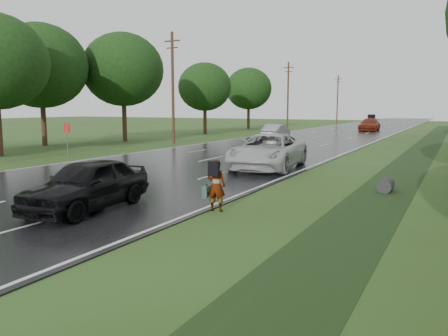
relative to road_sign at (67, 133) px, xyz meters
name	(u,v)px	position (x,y,z in m)	size (l,w,h in m)	color
road	(330,135)	(8.50, 33.00, -1.62)	(14.00, 180.00, 0.04)	black
edge_stripe_east	(388,136)	(15.25, 33.00, -1.60)	(0.12, 180.00, 0.01)	silver
edge_stripe_west	(278,133)	(1.75, 33.00, -1.60)	(0.12, 180.00, 0.01)	silver
center_line	(330,134)	(8.50, 33.00, -1.60)	(0.12, 180.00, 0.01)	silver
drainage_ditch	(409,165)	(20.00, 6.71, -1.61)	(2.20, 120.00, 0.56)	#1E3012
road_sign	(67,133)	(0.00, 0.00, 0.00)	(0.50, 0.06, 2.30)	slate
utility_pole_mid	(173,86)	(-0.70, 13.00, 3.55)	(1.60, 0.26, 10.00)	#382717
utility_pole_far	(288,95)	(-0.70, 43.00, 3.55)	(1.60, 0.26, 10.00)	#382717
utility_pole_distant	(337,98)	(-0.70, 73.00, 3.55)	(1.60, 0.26, 10.00)	#382717
tree_west_c	(123,70)	(-6.50, 13.00, 5.27)	(7.80, 7.80, 10.43)	#382717
tree_west_d	(205,87)	(-5.70, 27.00, 4.18)	(6.60, 6.60, 8.80)	#382717
tree_west_e	(41,66)	(-9.50, 6.00, 5.19)	(8.00, 8.00, 10.44)	#382717
tree_west_f	(249,89)	(-6.30, 41.00, 4.49)	(7.00, 7.00, 9.29)	#382717
pedestrian	(215,185)	(15.68, -8.11, -0.78)	(0.82, 0.63, 1.67)	#A5998C
white_pickup	(268,151)	(13.39, 1.71, -0.67)	(3.09, 6.69, 1.86)	#BABABA
dark_sedan	(87,184)	(12.00, -10.00, -0.78)	(1.95, 4.84, 1.65)	black
silver_sedan	(276,132)	(6.00, 21.50, -0.80)	(1.69, 4.84, 1.60)	gray
far_car_red	(370,125)	(11.15, 44.12, -0.74)	(2.41, 5.93, 1.72)	maroon
far_car_dark	(371,118)	(3.81, 87.83, -0.78)	(1.74, 5.00, 1.65)	black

